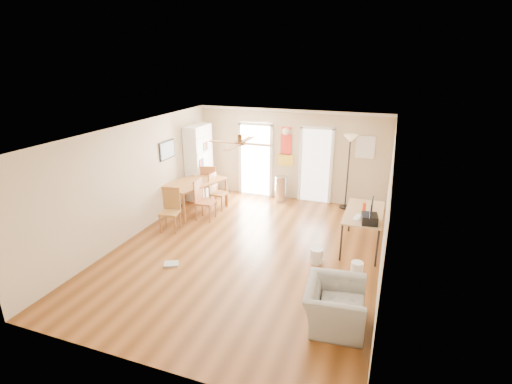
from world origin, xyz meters
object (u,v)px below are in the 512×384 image
at_px(trash_can, 281,189).
at_px(torchiere_lamp, 348,172).
at_px(dining_chair_near, 169,210).
at_px(dining_chair_far, 210,182).
at_px(armchair, 335,305).
at_px(dining_table, 195,196).
at_px(bookshelf, 199,162).
at_px(printer, 369,219).
at_px(dining_chair_right_b, 205,200).
at_px(computer_desk, 362,230).
at_px(wastebasket_b, 357,269).
at_px(dining_chair_right_a, 219,192).
at_px(wastebasket_a, 316,256).

distance_m(trash_can, torchiere_lamp, 1.95).
distance_m(dining_chair_near, dining_chair_far, 2.21).
relative_size(dining_chair_far, armchair, 1.02).
xyz_separation_m(dining_table, dining_chair_far, (0.01, 0.87, 0.12)).
xyz_separation_m(bookshelf, printer, (4.97, -2.23, -0.14)).
bearing_deg(printer, dining_chair_right_b, 160.44).
xyz_separation_m(computer_desk, printer, (0.14, -0.56, 0.51)).
relative_size(computer_desk, wastebasket_b, 5.79).
distance_m(computer_desk, wastebasket_b, 1.23).
height_order(dining_chair_far, wastebasket_b, dining_chair_far).
xyz_separation_m(dining_chair_near, printer, (4.55, 0.10, 0.42)).
bearing_deg(computer_desk, dining_chair_right_a, 165.48).
relative_size(dining_table, printer, 4.59).
bearing_deg(torchiere_lamp, wastebasket_b, -78.99).
distance_m(dining_table, wastebasket_a, 4.04).
bearing_deg(dining_chair_right_b, printer, -103.46).
xyz_separation_m(dining_chair_right_a, trash_can, (1.44, 1.14, -0.12)).
xyz_separation_m(torchiere_lamp, wastebasket_b, (0.67, -3.43, -0.89)).
xyz_separation_m(dining_chair_right_b, wastebasket_a, (3.12, -1.22, -0.37)).
height_order(dining_table, computer_desk, computer_desk).
bearing_deg(dining_chair_far, armchair, 116.83).
distance_m(dining_table, dining_chair_right_b, 0.72).
distance_m(bookshelf, armchair, 6.48).
relative_size(torchiere_lamp, printer, 5.73).
height_order(bookshelf, printer, bookshelf).
relative_size(wastebasket_b, armchair, 0.26).
bearing_deg(computer_desk, wastebasket_b, -88.48).
height_order(bookshelf, torchiere_lamp, bookshelf).
distance_m(dining_chair_far, armchair, 6.09).
distance_m(dining_chair_right_a, wastebasket_b, 4.53).
bearing_deg(armchair, dining_chair_right_a, 40.04).
bearing_deg(printer, computer_desk, 95.54).
distance_m(dining_table, dining_chair_right_a, 0.65).
height_order(torchiere_lamp, armchair, torchiere_lamp).
bearing_deg(bookshelf, trash_can, 23.09).
distance_m(bookshelf, wastebasket_b, 5.71).
bearing_deg(bookshelf, dining_table, -58.36).
height_order(torchiere_lamp, computer_desk, torchiere_lamp).
distance_m(dining_chair_right_a, dining_chair_far, 0.76).
bearing_deg(dining_chair_right_a, dining_chair_near, 165.08).
relative_size(dining_chair_right_a, wastebasket_b, 3.64).
height_order(dining_chair_right_b, armchair, dining_chair_right_b).
distance_m(dining_table, computer_desk, 4.51).
height_order(dining_chair_right_a, armchair, dining_chair_right_a).
height_order(trash_can, computer_desk, computer_desk).
bearing_deg(computer_desk, armchair, -93.28).
bearing_deg(dining_chair_far, wastebasket_b, 130.52).
bearing_deg(wastebasket_b, printer, 80.17).
distance_m(computer_desk, armchair, 2.77).
bearing_deg(trash_can, wastebasket_b, -53.24).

